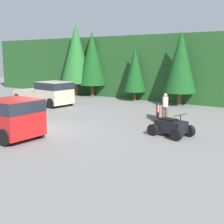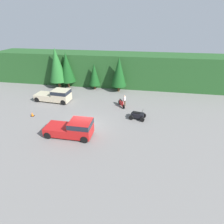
{
  "view_description": "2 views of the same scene",
  "coord_description": "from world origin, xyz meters",
  "px_view_note": "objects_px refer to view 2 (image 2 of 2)",
  "views": [
    {
      "loc": [
        12.39,
        -10.93,
        3.87
      ],
      "look_at": [
        2.79,
        2.25,
        0.95
      ],
      "focal_mm": 50.0,
      "sensor_mm": 36.0,
      "label": 1
    },
    {
      "loc": [
        6.05,
        -16.63,
        11.01
      ],
      "look_at": [
        2.79,
        2.25,
        0.95
      ],
      "focal_mm": 28.0,
      "sensor_mm": 36.0,
      "label": 2
    }
  ],
  "objects_px": {
    "dirt_bike": "(122,103)",
    "rider_person": "(124,100)",
    "quad_atv": "(138,115)",
    "traffic_cone": "(32,114)",
    "pickup_truck_red": "(74,128)",
    "pickup_truck_second": "(56,95)"
  },
  "relations": [
    {
      "from": "quad_atv",
      "to": "traffic_cone",
      "type": "height_order",
      "value": "quad_atv"
    },
    {
      "from": "pickup_truck_red",
      "to": "dirt_bike",
      "type": "height_order",
      "value": "pickup_truck_red"
    },
    {
      "from": "dirt_bike",
      "to": "pickup_truck_second",
      "type": "bearing_deg",
      "value": -120.99
    },
    {
      "from": "pickup_truck_red",
      "to": "rider_person",
      "type": "distance_m",
      "value": 9.46
    },
    {
      "from": "dirt_bike",
      "to": "rider_person",
      "type": "distance_m",
      "value": 0.62
    },
    {
      "from": "pickup_truck_second",
      "to": "traffic_cone",
      "type": "distance_m",
      "value": 5.11
    },
    {
      "from": "quad_atv",
      "to": "traffic_cone",
      "type": "distance_m",
      "value": 13.56
    },
    {
      "from": "pickup_truck_second",
      "to": "rider_person",
      "type": "bearing_deg",
      "value": 4.51
    },
    {
      "from": "pickup_truck_second",
      "to": "dirt_bike",
      "type": "bearing_deg",
      "value": 3.21
    },
    {
      "from": "quad_atv",
      "to": "rider_person",
      "type": "height_order",
      "value": "rider_person"
    },
    {
      "from": "pickup_truck_red",
      "to": "dirt_bike",
      "type": "distance_m",
      "value": 9.09
    },
    {
      "from": "quad_atv",
      "to": "dirt_bike",
      "type": "bearing_deg",
      "value": 137.79
    },
    {
      "from": "pickup_truck_red",
      "to": "traffic_cone",
      "type": "relative_size",
      "value": 9.14
    },
    {
      "from": "quad_atv",
      "to": "rider_person",
      "type": "xyz_separation_m",
      "value": [
        -2.04,
        3.43,
        0.45
      ]
    },
    {
      "from": "pickup_truck_red",
      "to": "dirt_bike",
      "type": "bearing_deg",
      "value": 63.58
    },
    {
      "from": "quad_atv",
      "to": "traffic_cone",
      "type": "relative_size",
      "value": 3.93
    },
    {
      "from": "rider_person",
      "to": "traffic_cone",
      "type": "distance_m",
      "value": 12.51
    },
    {
      "from": "dirt_bike",
      "to": "traffic_cone",
      "type": "height_order",
      "value": "dirt_bike"
    },
    {
      "from": "pickup_truck_second",
      "to": "traffic_cone",
      "type": "height_order",
      "value": "pickup_truck_second"
    },
    {
      "from": "pickup_truck_second",
      "to": "rider_person",
      "type": "height_order",
      "value": "pickup_truck_second"
    },
    {
      "from": "dirt_bike",
      "to": "quad_atv",
      "type": "relative_size",
      "value": 0.89
    },
    {
      "from": "pickup_truck_second",
      "to": "traffic_cone",
      "type": "relative_size",
      "value": 10.01
    }
  ]
}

